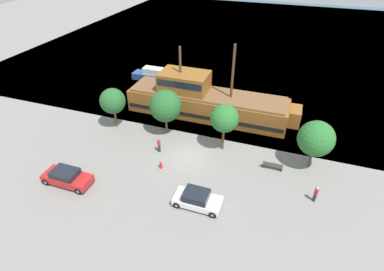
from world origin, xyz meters
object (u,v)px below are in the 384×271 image
(bench_promenade_east, at_px, (273,165))
(pedestrian_walking_near, at_px, (316,194))
(fire_hydrant, at_px, (161,165))
(parked_car_curb_front, at_px, (197,199))
(moored_boat_dockside, at_px, (157,76))
(parked_car_curb_mid, at_px, (67,177))
(pedestrian_walking_far, at_px, (159,145))
(pirate_ship, at_px, (205,101))

(bench_promenade_east, relative_size, pedestrian_walking_near, 1.19)
(fire_hydrant, height_order, bench_promenade_east, bench_promenade_east)
(parked_car_curb_front, bearing_deg, pedestrian_walking_near, 21.94)
(moored_boat_dockside, bearing_deg, parked_car_curb_front, -57.84)
(parked_car_curb_mid, bearing_deg, parked_car_curb_front, 6.47)
(pedestrian_walking_near, xyz_separation_m, pedestrian_walking_far, (-15.14, 1.96, 0.01))
(pirate_ship, xyz_separation_m, parked_car_curb_front, (3.88, -14.47, -1.17))
(moored_boat_dockside, bearing_deg, pirate_ship, -36.47)
(fire_hydrant, relative_size, pedestrian_walking_far, 0.49)
(moored_boat_dockside, xyz_separation_m, pedestrian_walking_near, (22.80, -17.99, 0.06))
(pedestrian_walking_near, bearing_deg, pirate_ship, 140.43)
(pedestrian_walking_near, relative_size, pedestrian_walking_far, 0.98)
(parked_car_curb_mid, bearing_deg, bench_promenade_east, 25.00)
(bench_promenade_east, height_order, pedestrian_walking_near, pedestrian_walking_near)
(parked_car_curb_front, height_order, parked_car_curb_mid, parked_car_curb_mid)
(pedestrian_walking_far, bearing_deg, pirate_ship, 76.64)
(moored_boat_dockside, distance_m, pedestrian_walking_near, 29.05)
(parked_car_curb_mid, bearing_deg, moored_boat_dockside, 94.53)
(parked_car_curb_mid, height_order, fire_hydrant, parked_car_curb_mid)
(parked_car_curb_mid, height_order, bench_promenade_east, parked_car_curb_mid)
(fire_hydrant, xyz_separation_m, pedestrian_walking_far, (-1.22, 2.35, 0.38))
(parked_car_curb_front, height_order, pedestrian_walking_near, pedestrian_walking_near)
(fire_hydrant, relative_size, pedestrian_walking_near, 0.49)
(fire_hydrant, bearing_deg, bench_promenade_east, 18.42)
(pirate_ship, bearing_deg, pedestrian_walking_near, -39.57)
(parked_car_curb_front, distance_m, fire_hydrant, 5.79)
(parked_car_curb_mid, distance_m, bench_promenade_east, 18.93)
(pedestrian_walking_far, bearing_deg, parked_car_curb_mid, -129.89)
(pedestrian_walking_near, bearing_deg, parked_car_curb_front, -158.06)
(bench_promenade_east, distance_m, pedestrian_walking_far, 11.37)
(pirate_ship, height_order, parked_car_curb_mid, pirate_ship)
(moored_boat_dockside, distance_m, fire_hydrant, 20.42)
(pirate_ship, relative_size, pedestrian_walking_near, 13.20)
(pirate_ship, height_order, fire_hydrant, pirate_ship)
(parked_car_curb_front, xyz_separation_m, pedestrian_walking_far, (-5.97, 5.65, 0.10))
(pirate_ship, bearing_deg, parked_car_curb_mid, -116.66)
(pirate_ship, distance_m, fire_hydrant, 11.30)
(parked_car_curb_front, xyz_separation_m, parked_car_curb_mid, (-11.81, -1.34, 0.04))
(parked_car_curb_front, relative_size, bench_promenade_east, 2.13)
(fire_hydrant, height_order, pedestrian_walking_far, pedestrian_walking_far)
(pirate_ship, distance_m, pedestrian_walking_near, 16.95)
(moored_boat_dockside, relative_size, parked_car_curb_front, 1.97)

